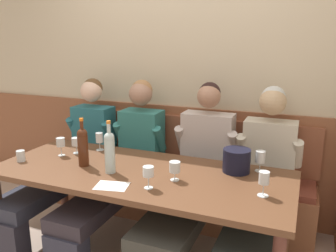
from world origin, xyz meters
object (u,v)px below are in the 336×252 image
wine_bottle_green_tall (83,146)px  wine_glass_center_rear (148,173)px  wine_bottle_amber_mid (110,151)px  wall_bench (176,188)px  person_center_right_seat (194,176)px  wine_glass_by_bottle (264,179)px  wine_glass_near_bucket (76,142)px  water_tumbler_left (21,156)px  person_right_seat (72,155)px  wine_glass_mid_left (260,158)px  ice_bucket (237,160)px  wine_glass_mid_right (99,139)px  wine_glass_center_front (175,168)px  person_center_left_seat (262,184)px  dining_table (140,181)px  wine_glass_left_end (61,143)px  person_left_seat (124,160)px

wine_bottle_green_tall → wine_glass_center_rear: (0.62, -0.18, -0.05)m
wine_bottle_amber_mid → wall_bench: bearing=77.6°
person_center_right_seat → wine_glass_by_bottle: person_center_right_seat is taller
wine_glass_near_bucket → water_tumbler_left: 0.43m
person_right_seat → wine_glass_mid_left: 1.67m
wall_bench → person_center_right_seat: bearing=-52.9°
ice_bucket → wine_glass_near_bucket: bearing=-175.9°
wine_glass_mid_right → wine_glass_center_front: bearing=-23.7°
person_right_seat → wine_bottle_green_tall: bearing=-43.0°
person_center_left_seat → wine_glass_center_front: 0.69m
ice_bucket → wine_glass_mid_right: size_ratio=1.28×
wine_glass_near_bucket → person_right_seat: bearing=137.6°
wine_bottle_amber_mid → water_tumbler_left: bearing=-175.2°
wall_bench → wine_bottle_green_tall: size_ratio=6.73×
dining_table → person_center_right_seat: person_center_right_seat is taller
wall_bench → wine_glass_mid_right: wall_bench is taller
person_center_right_seat → water_tumbler_left: size_ratio=15.64×
wall_bench → wine_glass_mid_left: wall_bench is taller
person_center_right_seat → wine_glass_mid_right: bearing=-178.6°
wine_bottle_green_tall → wine_glass_left_end: size_ratio=2.44×
ice_bucket → wine_glass_mid_left: (0.15, 0.07, 0.02)m
wine_glass_center_rear → wine_glass_mid_right: (-0.72, 0.54, -0.01)m
dining_table → person_left_seat: 0.49m
wine_glass_mid_right → wine_glass_near_bucket: bearing=-132.2°
wall_bench → wine_bottle_amber_mid: bearing=-102.4°
wine_glass_near_bucket → wine_glass_by_bottle: bearing=-8.8°
person_center_right_seat → wine_glass_center_front: bearing=-91.5°
wine_glass_center_rear → wine_glass_by_bottle: (0.69, 0.16, 0.00)m
ice_bucket → person_center_right_seat: bearing=168.2°
person_center_left_seat → wine_glass_by_bottle: 0.47m
person_right_seat → wine_glass_left_end: 0.37m
water_tumbler_left → ice_bucket: bearing=14.7°
person_right_seat → wine_glass_center_front: size_ratio=10.17×
dining_table → wine_bottle_green_tall: bearing=-172.6°
wine_bottle_green_tall → wine_glass_center_front: size_ratio=2.78×
wall_bench → water_tumbler_left: (-0.94, -0.89, 0.48)m
dining_table → water_tumbler_left: water_tumbler_left is taller
wine_glass_center_rear → wine_glass_center_front: wine_glass_center_rear is taller
wall_bench → wine_bottle_green_tall: (-0.44, -0.78, 0.60)m
wine_glass_near_bucket → water_tumbler_left: bearing=-131.2°
wine_bottle_amber_mid → wine_glass_center_rear: bearing=-21.3°
wine_glass_mid_left → person_left_seat: bearing=178.2°
wine_glass_left_end → person_center_left_seat: bearing=10.0°
wine_glass_center_front → wine_glass_left_end: (-1.03, 0.12, 0.02)m
wall_bench → wine_glass_by_bottle: wall_bench is taller
person_center_right_seat → wine_glass_center_rear: size_ratio=9.10×
wine_glass_center_front → wall_bench: bearing=110.5°
wall_bench → person_center_left_seat: (0.82, -0.39, 0.34)m
wine_glass_mid_left → wine_glass_by_bottle: bearing=-79.3°
wine_bottle_green_tall → wine_glass_near_bucket: size_ratio=2.73×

